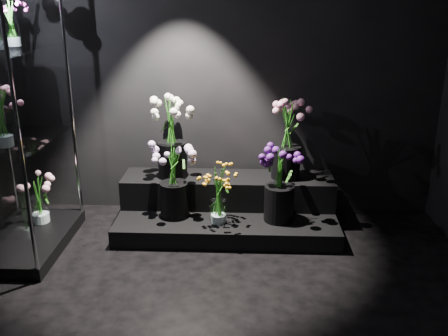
{
  "coord_description": "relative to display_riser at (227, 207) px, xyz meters",
  "views": [
    {
      "loc": [
        0.19,
        -2.62,
        2.04
      ],
      "look_at": [
        0.03,
        1.2,
        0.7
      ],
      "focal_mm": 40.0,
      "sensor_mm": 36.0,
      "label": 1
    }
  ],
  "objects": [
    {
      "name": "floor",
      "position": [
        -0.04,
        -1.61,
        -0.18
      ],
      "size": [
        4.0,
        4.0,
        0.0
      ],
      "primitive_type": "plane",
      "color": "black",
      "rests_on": "ground"
    },
    {
      "name": "wall_back",
      "position": [
        -0.04,
        0.39,
        1.22
      ],
      "size": [
        4.0,
        0.0,
        4.0
      ],
      "primitive_type": "plane",
      "rotation": [
        1.57,
        0.0,
        0.0
      ],
      "color": "black",
      "rests_on": "floor"
    },
    {
      "name": "display_riser",
      "position": [
        0.0,
        0.0,
        0.0
      ],
      "size": [
        1.96,
        0.87,
        0.43
      ],
      "color": "black",
      "rests_on": "floor"
    },
    {
      "name": "display_case",
      "position": [
        -1.69,
        -0.51,
        1.03
      ],
      "size": [
        0.66,
        1.1,
        2.42
      ],
      "color": "black",
      "rests_on": "floor"
    },
    {
      "name": "bouquet_orange_bells",
      "position": [
        -0.07,
        -0.3,
        0.24
      ],
      "size": [
        0.3,
        0.3,
        0.5
      ],
      "rotation": [
        0.0,
        0.0,
        0.22
      ],
      "color": "white",
      "rests_on": "display_riser"
    },
    {
      "name": "bouquet_lilac",
      "position": [
        -0.46,
        -0.18,
        0.35
      ],
      "size": [
        0.46,
        0.46,
        0.65
      ],
      "rotation": [
        0.0,
        0.0,
        0.4
      ],
      "color": "black",
      "rests_on": "display_riser"
    },
    {
      "name": "bouquet_purple",
      "position": [
        0.46,
        -0.23,
        0.34
      ],
      "size": [
        0.4,
        0.4,
        0.63
      ],
      "rotation": [
        0.0,
        0.0,
        0.2
      ],
      "color": "black",
      "rests_on": "display_riser"
    },
    {
      "name": "bouquet_cream_roses",
      "position": [
        -0.51,
        0.09,
        0.68
      ],
      "size": [
        0.5,
        0.5,
        0.73
      ],
      "rotation": [
        0.0,
        0.0,
        -0.29
      ],
      "color": "black",
      "rests_on": "display_riser"
    },
    {
      "name": "bouquet_pink_roses",
      "position": [
        0.53,
        0.12,
        0.66
      ],
      "size": [
        0.43,
        0.43,
        0.74
      ],
      "rotation": [
        0.0,
        0.0,
        0.29
      ],
      "color": "black",
      "rests_on": "display_riser"
    },
    {
      "name": "bouquet_case_pink",
      "position": [
        -1.67,
        -0.66,
        1.0
      ],
      "size": [
        0.34,
        0.34,
        0.45
      ],
      "rotation": [
        0.0,
        0.0,
        0.24
      ],
      "color": "white",
      "rests_on": "display_case"
    },
    {
      "name": "bouquet_case_magenta",
      "position": [
        -1.65,
        -0.33,
        1.66
      ],
      "size": [
        0.27,
        0.27,
        0.35
      ],
      "rotation": [
        0.0,
        0.0,
        0.21
      ],
      "color": "white",
      "rests_on": "display_case"
    },
    {
      "name": "bouquet_case_base_pink",
      "position": [
        -1.66,
        -0.26,
        0.16
      ],
      "size": [
        0.42,
        0.42,
        0.43
      ],
      "rotation": [
        0.0,
        0.0,
        0.42
      ],
      "color": "white",
      "rests_on": "display_case"
    }
  ]
}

